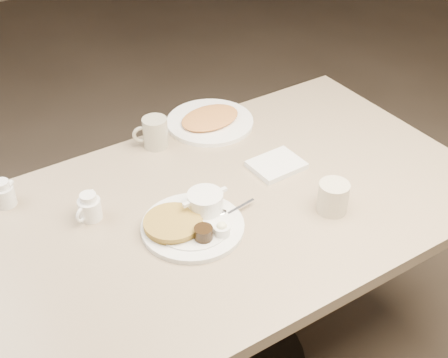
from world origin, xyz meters
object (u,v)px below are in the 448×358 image
main_plate (193,220)px  coffee_mug_near (334,196)px  diner_table (228,246)px  creamer_right (3,194)px  coffee_mug_far (154,133)px  creamer_left (89,207)px  hash_plate (210,121)px

main_plate → coffee_mug_near: (0.37, -0.15, 0.02)m
main_plate → coffee_mug_near: 0.40m
main_plate → diner_table: bearing=14.7°
diner_table → main_plate: size_ratio=4.39×
diner_table → main_plate: bearing=-165.3°
coffee_mug_near → creamer_right: bearing=145.6°
main_plate → coffee_mug_far: size_ratio=2.77×
coffee_mug_far → main_plate: bearing=-103.9°
coffee_mug_near → creamer_left: coffee_mug_near is taller
creamer_left → coffee_mug_near: bearing=-29.9°
hash_plate → coffee_mug_near: bearing=-85.4°
coffee_mug_near → creamer_left: (-0.59, 0.34, -0.01)m
coffee_mug_near → creamer_left: size_ratio=1.48×
coffee_mug_far → creamer_right: bearing=-176.0°
diner_table → creamer_left: 0.44m
creamer_left → hash_plate: 0.59m
creamer_left → hash_plate: creamer_left is taller
creamer_right → hash_plate: bearing=4.2°
creamer_left → diner_table: bearing=-22.7°
creamer_right → diner_table: bearing=-32.2°
coffee_mug_near → hash_plate: bearing=94.6°
creamer_left → creamer_right: 0.26m
diner_table → hash_plate: bearing=64.8°
coffee_mug_far → creamer_right: (-0.50, -0.03, -0.01)m
main_plate → coffee_mug_far: bearing=76.1°
diner_table → main_plate: 0.24m
main_plate → creamer_left: creamer_left is taller
coffee_mug_far → hash_plate: size_ratio=0.37×
diner_table → creamer_right: 0.67m
diner_table → creamer_right: bearing=147.8°
diner_table → creamer_left: (-0.36, 0.15, 0.21)m
coffee_mug_near → coffee_mug_far: size_ratio=1.06×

